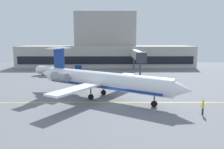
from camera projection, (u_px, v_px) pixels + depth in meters
name	position (u px, v px, depth m)	size (l,w,h in m)	color
ground	(117.00, 103.00, 33.96)	(120.00, 120.00, 0.11)	slate
terminal_building	(106.00, 48.00, 79.86)	(60.20, 14.57, 19.12)	#ADA89E
jet_bridge_west	(137.00, 55.00, 62.14)	(2.40, 19.90, 6.49)	silver
regional_jet	(101.00, 80.00, 36.41)	(25.58, 19.27, 8.08)	white
baggage_tug	(77.00, 70.00, 63.65)	(3.19, 3.39, 2.18)	#19389E
pushback_tractor	(108.00, 77.00, 51.49)	(3.34, 3.89, 1.92)	#19389E
fuel_tank	(49.00, 70.00, 60.40)	(7.01, 2.67, 2.54)	white
marshaller	(203.00, 107.00, 28.47)	(0.34, 0.83, 1.95)	#191E33
safety_cone_alpha	(150.00, 86.00, 44.97)	(0.47, 0.47, 0.55)	orange
safety_cone_bravo	(145.00, 92.00, 39.68)	(0.47, 0.47, 0.55)	orange
safety_cone_charlie	(84.00, 89.00, 42.56)	(0.47, 0.47, 0.55)	orange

